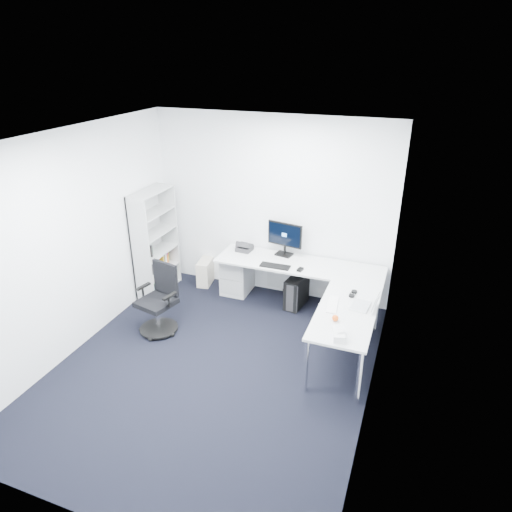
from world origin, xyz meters
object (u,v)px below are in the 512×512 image
(l_desk, at_px, (292,296))
(monitor, at_px, (284,239))
(bookshelf, at_px, (155,243))
(laptop, at_px, (361,299))
(task_chair, at_px, (156,301))

(l_desk, distance_m, monitor, 0.87)
(bookshelf, relative_size, laptop, 5.44)
(bookshelf, xyz_separation_m, monitor, (1.88, 0.50, 0.14))
(monitor, bearing_deg, bookshelf, -155.14)
(bookshelf, distance_m, task_chair, 1.21)
(laptop, bearing_deg, monitor, 145.53)
(monitor, bearing_deg, task_chair, -120.58)
(l_desk, relative_size, laptop, 8.00)
(bookshelf, bearing_deg, monitor, 14.74)
(task_chair, xyz_separation_m, monitor, (1.29, 1.50, 0.49))
(l_desk, bearing_deg, laptop, -28.67)
(monitor, distance_m, laptop, 1.70)
(bookshelf, distance_m, monitor, 1.95)
(task_chair, bearing_deg, laptop, 21.89)
(task_chair, distance_m, monitor, 2.03)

